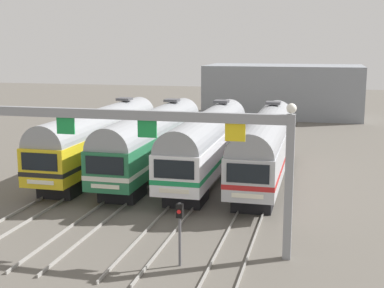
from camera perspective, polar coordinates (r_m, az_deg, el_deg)
The scene contains 9 objects.
ground_plane at distance 39.06m, azimuth -1.23°, elevation -3.43°, with size 160.00×160.00×0.00m, color #5B564F.
track_bed at distance 55.30m, azimuth 3.28°, elevation 0.82°, with size 13.66×70.00×0.15m.
commuter_train_yellow at distance 40.46m, azimuth -9.60°, elevation 0.81°, with size 2.88×18.06×5.05m.
commuter_train_green at distance 39.06m, azimuth -4.12°, elevation 0.58°, with size 2.88×18.06×5.05m.
commuter_train_white at distance 38.04m, azimuth 1.70°, elevation 0.33°, with size 2.88×18.06×5.05m.
commuter_train_stainless at distance 37.43m, azimuth 7.79°, elevation 0.07°, with size 2.88×18.06×5.05m.
catenary_gantry at distance 25.47m, azimuth -9.07°, elevation 0.60°, with size 17.40×0.44×6.97m.
yard_signal_mast at distance 23.20m, azimuth -1.31°, elevation -8.25°, with size 0.28×0.35×2.83m.
maintenance_building at distance 71.77m, azimuth 9.63°, elevation 5.56°, with size 19.84×10.00×6.65m, color gray.
Camera 1 is at (9.73, -36.62, 9.48)m, focal length 50.50 mm.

